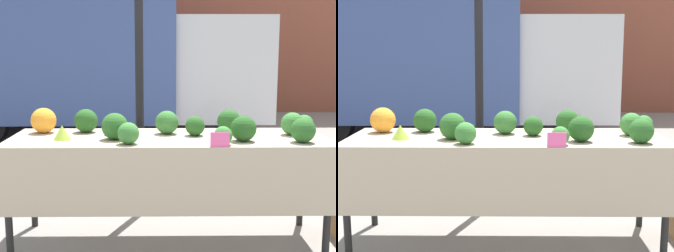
{
  "view_description": "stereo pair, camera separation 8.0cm",
  "coord_description": "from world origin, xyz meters",
  "views": [
    {
      "loc": [
        -0.04,
        -3.32,
        1.44
      ],
      "look_at": [
        0.0,
        0.0,
        0.88
      ],
      "focal_mm": 50.0,
      "sensor_mm": 36.0,
      "label": 1
    },
    {
      "loc": [
        0.04,
        -3.32,
        1.44
      ],
      "look_at": [
        0.0,
        0.0,
        0.88
      ],
      "focal_mm": 50.0,
      "sensor_mm": 36.0,
      "label": 2
    }
  ],
  "objects": [
    {
      "name": "ground_plane",
      "position": [
        0.0,
        0.0,
        0.0
      ],
      "size": [
        40.0,
        40.0,
        0.0
      ],
      "primitive_type": "plane",
      "color": "gray"
    },
    {
      "name": "tent_pole",
      "position": [
        -0.23,
        0.59,
        1.14
      ],
      "size": [
        0.07,
        0.07,
        2.28
      ],
      "color": "black",
      "rests_on": "ground_plane"
    },
    {
      "name": "parked_truck",
      "position": [
        -1.12,
        4.36,
        1.33
      ],
      "size": [
        5.11,
        2.07,
        2.51
      ],
      "color": "#384C84",
      "rests_on": "ground_plane"
    },
    {
      "name": "market_table",
      "position": [
        0.0,
        -0.06,
        0.7
      ],
      "size": [
        2.28,
        0.74,
        0.8
      ],
      "color": "tan",
      "rests_on": "ground_plane"
    },
    {
      "name": "orange_cauliflower",
      "position": [
        -0.94,
        0.17,
        0.89
      ],
      "size": [
        0.19,
        0.19,
        0.19
      ],
      "color": "orange",
      "rests_on": "market_table"
    },
    {
      "name": "romanesco_head",
      "position": [
        -0.74,
        -0.09,
        0.85
      ],
      "size": [
        0.13,
        0.13,
        0.1
      ],
      "color": "#93B238",
      "rests_on": "market_table"
    },
    {
      "name": "broccoli_head_0",
      "position": [
        -0.38,
        -0.09,
        0.89
      ],
      "size": [
        0.19,
        0.19,
        0.19
      ],
      "color": "#285B23",
      "rests_on": "market_table"
    },
    {
      "name": "broccoli_head_1",
      "position": [
        0.36,
        -0.28,
        0.86
      ],
      "size": [
        0.13,
        0.13,
        0.13
      ],
      "color": "#387533",
      "rests_on": "market_table"
    },
    {
      "name": "broccoli_head_2",
      "position": [
        0.2,
        0.05,
        0.87
      ],
      "size": [
        0.14,
        0.14,
        0.14
      ],
      "color": "#23511E",
      "rests_on": "market_table"
    },
    {
      "name": "broccoli_head_3",
      "position": [
        0.46,
        0.15,
        0.89
      ],
      "size": [
        0.18,
        0.18,
        0.18
      ],
      "color": "#23511E",
      "rests_on": "market_table"
    },
    {
      "name": "broccoli_head_4",
      "position": [
        -0.01,
        0.12,
        0.88
      ],
      "size": [
        0.17,
        0.17,
        0.17
      ],
      "color": "#336B2D",
      "rests_on": "market_table"
    },
    {
      "name": "broccoli_head_5",
      "position": [
        -0.27,
        -0.25,
        0.87
      ],
      "size": [
        0.15,
        0.15,
        0.15
      ],
      "color": "#387533",
      "rests_on": "market_table"
    },
    {
      "name": "broccoli_head_6",
      "position": [
        -0.62,
        0.19,
        0.89
      ],
      "size": [
        0.18,
        0.18,
        0.18
      ],
      "color": "#23511E",
      "rests_on": "market_table"
    },
    {
      "name": "broccoli_head_7",
      "position": [
        0.52,
        -0.16,
        0.88
      ],
      "size": [
        0.18,
        0.18,
        0.18
      ],
      "color": "#23511E",
      "rests_on": "market_table"
    },
    {
      "name": "broccoli_head_8",
      "position": [
        0.92,
        -0.21,
        0.88
      ],
      "size": [
        0.17,
        0.17,
        0.17
      ],
      "color": "#285B23",
      "rests_on": "market_table"
    },
    {
      "name": "broccoli_head_9",
      "position": [
        0.92,
        0.06,
        0.88
      ],
      "size": [
        0.17,
        0.17,
        0.17
      ],
      "color": "#387533",
      "rests_on": "market_table"
    },
    {
      "name": "broccoli_head_10",
      "position": [
        1.04,
        0.18,
        0.86
      ],
      "size": [
        0.13,
        0.13,
        0.13
      ],
      "color": "#387533",
      "rests_on": "market_table"
    },
    {
      "name": "price_sign",
      "position": [
        0.33,
        -0.35,
        0.84
      ],
      "size": [
        0.13,
        0.01,
        0.1
      ],
      "color": "#F45B9E",
      "rests_on": "market_table"
    }
  ]
}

